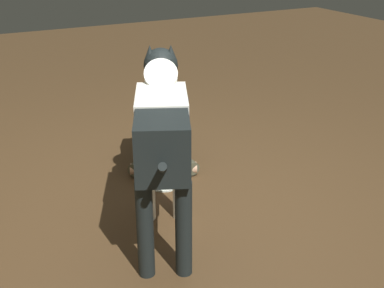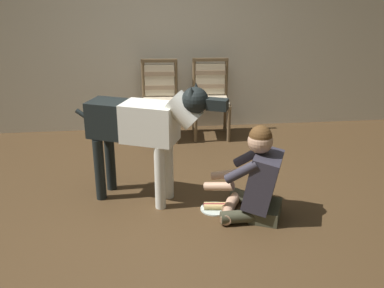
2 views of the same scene
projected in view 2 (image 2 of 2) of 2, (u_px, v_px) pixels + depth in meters
name	position (u px, v px, depth m)	size (l,w,h in m)	color
ground_plane	(177.00, 215.00, 3.94)	(14.28, 14.28, 0.00)	#49341E
back_wall	(161.00, 30.00, 5.75)	(8.25, 0.10, 2.60)	beige
dining_chair_left_of_pair	(160.00, 95.00, 5.66)	(0.49, 0.50, 0.98)	brown
dining_chair_right_of_pair	(211.00, 94.00, 5.73)	(0.49, 0.50, 0.98)	brown
person_sitting_on_floor	(257.00, 180.00, 3.82)	(0.72, 0.62, 0.83)	#464633
large_dog	(144.00, 126.00, 3.96)	(1.34, 0.68, 1.14)	white
hot_dog_on_plate	(215.00, 207.00, 4.03)	(0.26, 0.26, 0.06)	silver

